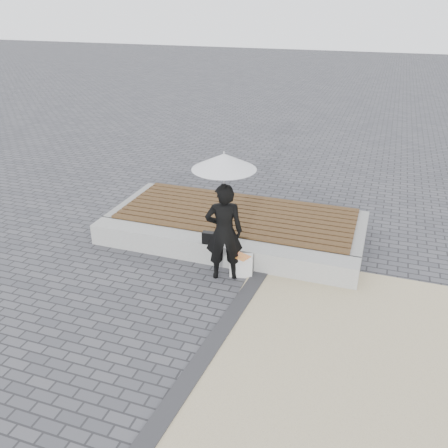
{
  "coord_description": "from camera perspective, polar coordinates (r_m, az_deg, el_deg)",
  "views": [
    {
      "loc": [
        2.58,
        -5.46,
        4.34
      ],
      "look_at": [
        0.31,
        1.1,
        1.0
      ],
      "focal_mm": 38.02,
      "sensor_mm": 36.0,
      "label": 1
    }
  ],
  "objects": [
    {
      "name": "terrazzo_zone",
      "position": [
        6.61,
        20.48,
        -17.22
      ],
      "size": [
        5.0,
        5.0,
        0.02
      ],
      "primitive_type": "cube",
      "color": "#C7B88D",
      "rests_on": "ground"
    },
    {
      "name": "canvas_tote",
      "position": [
        8.12,
        2.09,
        -4.99
      ],
      "size": [
        0.41,
        0.24,
        0.4
      ],
      "primitive_type": "cube",
      "rotation": [
        0.0,
        0.0,
        0.21
      ],
      "color": "silver",
      "rests_on": "ground"
    },
    {
      "name": "magazine",
      "position": [
        7.97,
        2.0,
        -3.89
      ],
      "size": [
        0.35,
        0.31,
        0.01
      ],
      "primitive_type": "cube",
      "rotation": [
        0.0,
        0.0,
        -0.38
      ],
      "color": "#F43A36",
      "rests_on": "canvas_tote"
    },
    {
      "name": "seating_ledge",
      "position": [
        8.58,
        -0.83,
        -3.16
      ],
      "size": [
        5.0,
        0.45,
        0.4
      ],
      "primitive_type": "cube",
      "color": "#ADAEA8",
      "rests_on": "ground"
    },
    {
      "name": "handbag",
      "position": [
        8.33,
        -1.56,
        -1.7
      ],
      "size": [
        0.32,
        0.14,
        0.22
      ],
      "primitive_type": "cube",
      "rotation": [
        0.0,
        0.0,
        0.1
      ],
      "color": "black",
      "rests_on": "seating_ledge"
    },
    {
      "name": "woman",
      "position": [
        7.77,
        -0.0,
        -0.98
      ],
      "size": [
        0.72,
        0.6,
        1.7
      ],
      "primitive_type": "imported",
      "rotation": [
        0.0,
        0.0,
        3.49
      ],
      "color": "black",
      "rests_on": "ground"
    },
    {
      "name": "ground",
      "position": [
        7.44,
        -5.08,
        -10.13
      ],
      "size": [
        80.0,
        80.0,
        0.0
      ],
      "primitive_type": "plane",
      "color": "#4A4A4F",
      "rests_on": "ground"
    },
    {
      "name": "edging_band",
      "position": [
        6.83,
        -0.9,
        -13.58
      ],
      "size": [
        0.61,
        5.2,
        0.04
      ],
      "primitive_type": "cube",
      "rotation": [
        0.0,
        0.0,
        -0.07
      ],
      "color": "#2F2F32",
      "rests_on": "ground"
    },
    {
      "name": "timber_platform",
      "position": [
        9.59,
        1.6,
        0.11
      ],
      "size": [
        5.0,
        2.0,
        0.4
      ],
      "primitive_type": "cube",
      "color": "gray",
      "rests_on": "ground"
    },
    {
      "name": "timber_decking",
      "position": [
        9.5,
        1.62,
        1.3
      ],
      "size": [
        4.6,
        2.0,
        0.04
      ],
      "primitive_type": null,
      "color": "brown",
      "rests_on": "timber_platform"
    },
    {
      "name": "parasol",
      "position": [
        7.31,
        -0.0,
        7.53
      ],
      "size": [
        1.01,
        1.01,
        1.29
      ],
      "rotation": [
        0.0,
        0.0,
        -0.38
      ],
      "color": "silver",
      "rests_on": "ground"
    }
  ]
}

